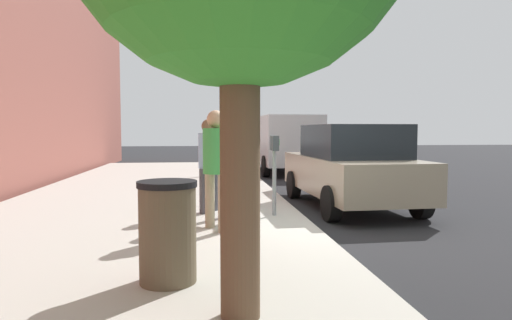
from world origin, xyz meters
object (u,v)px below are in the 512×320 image
Objects in this scene: traffic_signal at (237,104)px; trash_bin at (168,231)px; parking_officer at (209,158)px; parking_meter at (274,158)px; pedestrian_bystander at (216,159)px; parked_van_far at (283,140)px; pedestrian_at_meter at (230,154)px; parked_sedan_near at (350,166)px.

trash_bin is (-11.28, 1.53, -1.92)m from traffic_signal.
parking_officer is 0.47× the size of traffic_signal.
parking_meter is 0.78× the size of pedestrian_bystander.
pedestrian_bystander is at bearing -13.42° from trash_bin.
parked_van_far is at bearing -11.05° from parking_meter.
pedestrian_bystander is 0.50× the size of traffic_signal.
pedestrian_at_meter is 0.82m from pedestrian_bystander.
pedestrian_bystander is (-0.77, 0.26, -0.03)m from pedestrian_at_meter.
parked_sedan_near is (1.73, -2.67, -0.36)m from pedestrian_at_meter.
pedestrian_at_meter is at bearing -32.30° from parking_officer.
trash_bin is at bearing -124.73° from pedestrian_at_meter.
pedestrian_at_meter reaches higher than trash_bin.
parking_officer is at bearing 161.70° from parked_van_far.
parking_officer is 3.85m from trash_bin.
traffic_signal is at bearing 129.96° from parked_van_far.
pedestrian_bystander is at bearing 173.74° from traffic_signal.
pedestrian_at_meter reaches higher than parking_officer.
parked_sedan_near is at bearing -179.99° from parked_van_far.
parking_meter is 1.40× the size of trash_bin.
traffic_signal is (8.22, -0.72, 1.32)m from pedestrian_at_meter.
parked_sedan_near is 6.98m from traffic_signal.
parked_van_far is at bearing 0.01° from parked_sedan_near.
parked_sedan_near is 0.85× the size of parked_van_far.
parked_van_far is at bearing 54.90° from pedestrian_at_meter.
trash_bin is (-12.91, 3.47, -0.60)m from parked_van_far.
parking_officer is 9.60m from parked_van_far.
parked_sedan_near is (1.45, -1.87, -0.27)m from parking_meter.
traffic_signal reaches higher than parked_sedan_near.
pedestrian_at_meter is at bearing 123.00° from parked_sedan_near.
parked_sedan_near is 1.24× the size of traffic_signal.
pedestrian_at_meter is 3.20m from parked_sedan_near.
trash_bin is at bearing 144.06° from parked_sedan_near.
parking_meter is 8.07m from traffic_signal.
trash_bin is (-3.79, 0.45, -0.49)m from parking_officer.
traffic_signal reaches higher than trash_bin.
pedestrian_bystander is at bearing 164.60° from parked_van_far.
traffic_signal reaches higher than parking_meter.
parking_officer reaches higher than parked_sedan_near.
parked_van_far reaches higher than parking_meter.
trash_bin is (-3.06, 0.81, -0.59)m from pedestrian_at_meter.
pedestrian_at_meter is at bearing 174.96° from traffic_signal.
pedestrian_at_meter is 1.82× the size of trash_bin.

